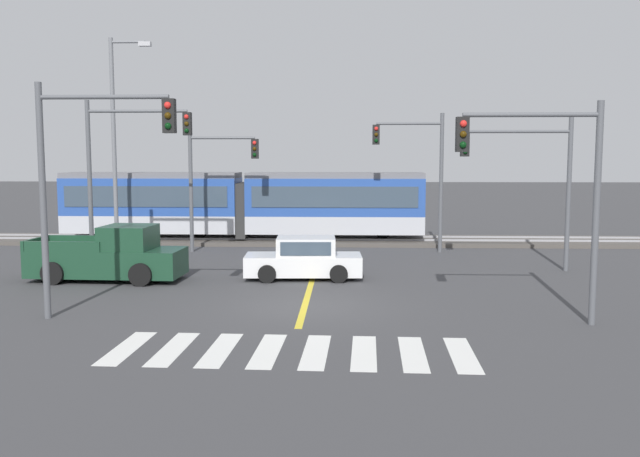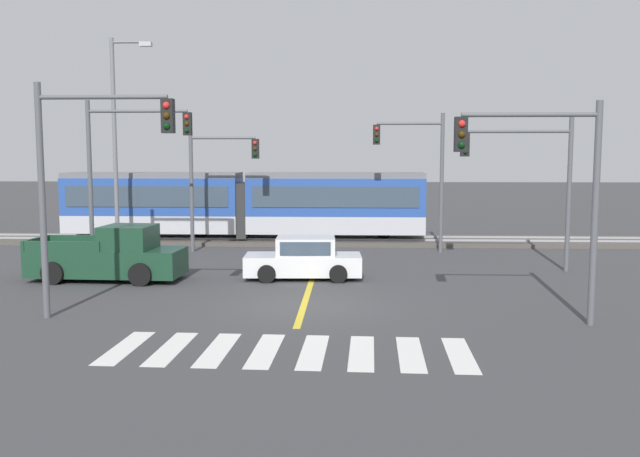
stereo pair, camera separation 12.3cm
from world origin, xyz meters
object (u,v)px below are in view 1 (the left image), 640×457
Objects in this scene: sedan_crossing at (304,260)px; pickup_truck at (111,257)px; street_lamp_west at (117,133)px; traffic_light_mid_right at (531,170)px; traffic_light_near_left at (86,164)px; light_rail_tram at (243,203)px; traffic_light_far_right at (419,162)px; traffic_light_mid_left at (123,157)px; traffic_light_near_right at (548,177)px; traffic_light_far_left at (214,171)px.

sedan_crossing is 0.78× the size of pickup_truck.
street_lamp_west is at bearing 141.03° from sedan_crossing.
traffic_light_near_left is at bearing -149.04° from traffic_light_mid_right.
traffic_light_far_right reaches higher than light_rail_tram.
street_lamp_west reaches higher than traffic_light_mid_left.
light_rail_tram is 15.16m from traffic_light_mid_right.
traffic_light_near_right is 16.77m from traffic_light_mid_left.
pickup_truck is 6.82m from traffic_light_near_left.
traffic_light_near_left is at bearing -74.32° from street_lamp_west.
traffic_light_near_left is 0.64× the size of street_lamp_west.
pickup_truck is 16.03m from traffic_light_mid_right.
traffic_light_near_left is (1.96, -8.84, -0.18)m from traffic_light_mid_left.
traffic_light_near_right is 0.88× the size of traffic_light_mid_left.
sedan_crossing is at bearing -70.11° from light_rail_tram.
traffic_light_near_left is 1.08× the size of traffic_light_mid_right.
traffic_light_near_left is at bearing -77.48° from traffic_light_mid_left.
traffic_light_far_right is (10.27, 13.38, -0.06)m from traffic_light_near_left.
sedan_crossing is at bearing -18.52° from traffic_light_mid_left.
pickup_truck is at bearing -107.21° from traffic_light_far_left.
traffic_light_far_right is (12.23, 4.54, -0.24)m from traffic_light_mid_left.
traffic_light_mid_right is at bearing -1.49° from traffic_light_mid_left.
traffic_light_far_left is 9.44m from traffic_light_far_right.
sedan_crossing is at bearing -166.54° from traffic_light_mid_right.
traffic_light_mid_left is at bearing -159.62° from traffic_light_far_right.
sedan_crossing is 9.41m from traffic_light_mid_right.
traffic_light_mid_left is 5.55m from street_lamp_west.
light_rail_tram is at bearing 74.63° from pickup_truck.
traffic_light_far_left is 0.98× the size of traffic_light_mid_right.
traffic_light_near_left is 14.51m from street_lamp_west.
sedan_crossing is 12.94m from street_lamp_west.
street_lamp_west is at bearing 177.86° from traffic_light_far_right.
traffic_light_mid_left is at bearing 178.51° from traffic_light_mid_right.
traffic_light_far_left is 13.20m from traffic_light_near_left.
traffic_light_far_left is 0.58× the size of street_lamp_west.
sedan_crossing is 9.20m from traffic_light_far_right.
street_lamp_west is at bearing 138.90° from traffic_light_near_right.
traffic_light_far_left is (2.30, 7.43, 2.93)m from pickup_truck.
traffic_light_mid_right is 0.92× the size of traffic_light_far_right.
traffic_light_mid_left is at bearing -113.88° from light_rail_tram.
traffic_light_mid_left reaches higher than pickup_truck.
pickup_truck is 8.31m from traffic_light_far_left.
traffic_light_near_left reaches higher than light_rail_tram.
traffic_light_mid_left is at bearing 99.17° from pickup_truck.
traffic_light_near_right is 0.92× the size of traffic_light_near_left.
light_rail_tram is 20.15m from traffic_light_near_right.
traffic_light_near_right is 1.01× the size of traffic_light_far_left.
traffic_light_near_left reaches higher than traffic_light_mid_right.
street_lamp_west reaches higher than sedan_crossing.
sedan_crossing is at bearing -124.59° from traffic_light_far_right.
traffic_light_mid_right is at bearing -17.01° from street_lamp_west.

